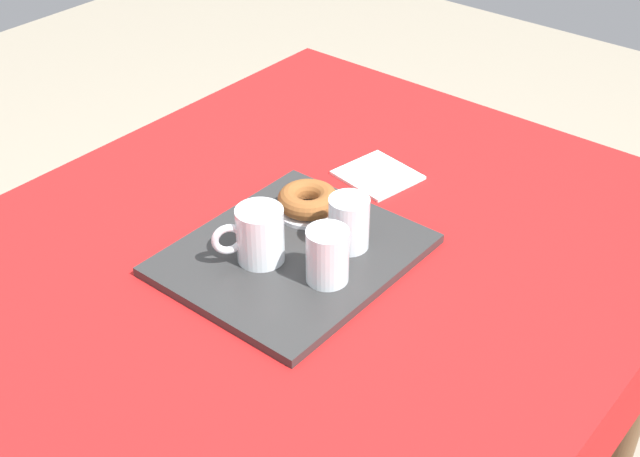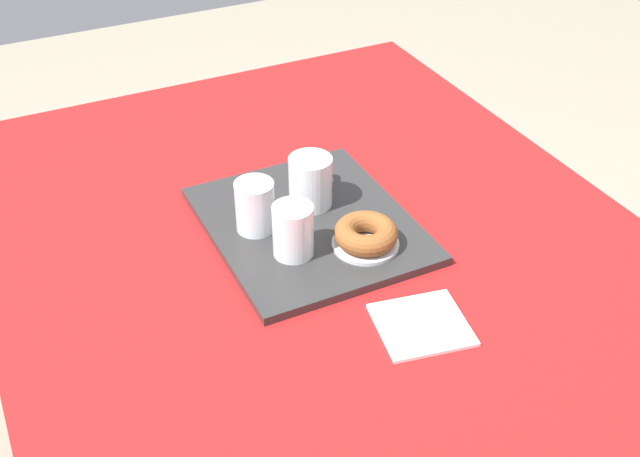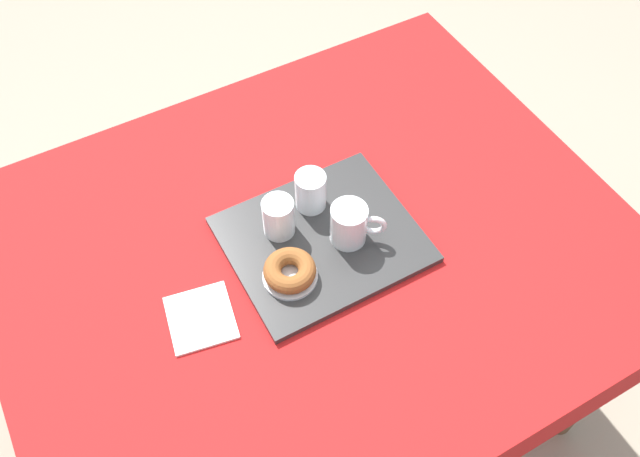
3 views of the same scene
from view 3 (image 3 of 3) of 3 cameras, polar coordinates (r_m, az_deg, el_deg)
ground_plane at (r=2.07m, az=-0.37°, el=-13.42°), size 6.00×6.00×0.00m
dining_table at (r=1.48m, az=-0.50°, el=-3.59°), size 1.32×1.08×0.76m
serving_tray at (r=1.40m, az=0.22°, el=-0.99°), size 0.39×0.33×0.02m
tea_mug_left at (r=1.36m, az=2.55°, el=0.30°), size 0.11×0.09×0.09m
water_glass_near at (r=1.37m, az=-3.56°, el=0.87°), size 0.07×0.07×0.09m
water_glass_far at (r=1.41m, az=-0.82°, el=3.15°), size 0.07×0.07×0.09m
donut_plate_left at (r=1.34m, az=-2.58°, el=-4.10°), size 0.11×0.11×0.01m
sugar_donut_left at (r=1.32m, az=-2.61°, el=-3.61°), size 0.11×0.11×0.04m
paper_napkin at (r=1.33m, az=-10.18°, el=-7.54°), size 0.15×0.15×0.01m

